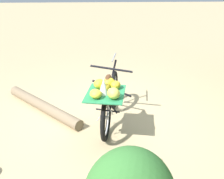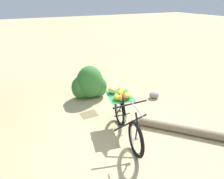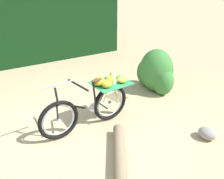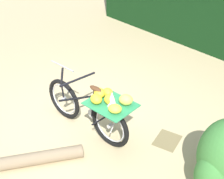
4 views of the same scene
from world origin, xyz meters
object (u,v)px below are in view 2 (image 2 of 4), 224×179
object	(u,v)px
shrub_cluster	(89,84)
path_stone	(154,95)
bicycle	(125,114)
fallen_log	(184,130)

from	to	relation	value
shrub_cluster	path_stone	distance (m)	2.03
path_stone	bicycle	bearing A→B (deg)	-147.28
bicycle	path_stone	bearing A→B (deg)	134.20
path_stone	shrub_cluster	bearing A→B (deg)	151.97
fallen_log	shrub_cluster	bearing A→B (deg)	115.87
bicycle	shrub_cluster	xyz separation A→B (m)	(-0.06, 2.04, -0.07)
bicycle	shrub_cluster	world-z (taller)	bicycle
shrub_cluster	path_stone	xyz separation A→B (m)	(1.77, -0.94, -0.35)
bicycle	fallen_log	bearing A→B (deg)	74.52
bicycle	path_stone	xyz separation A→B (m)	(1.71, 1.10, -0.42)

